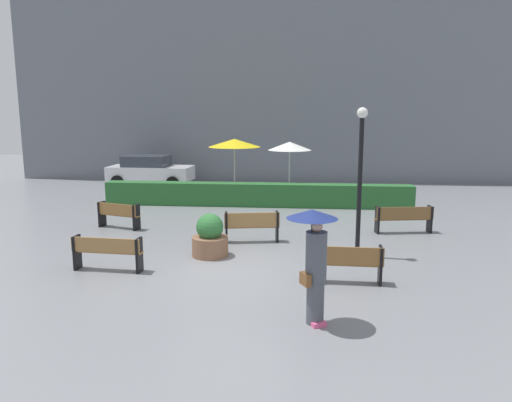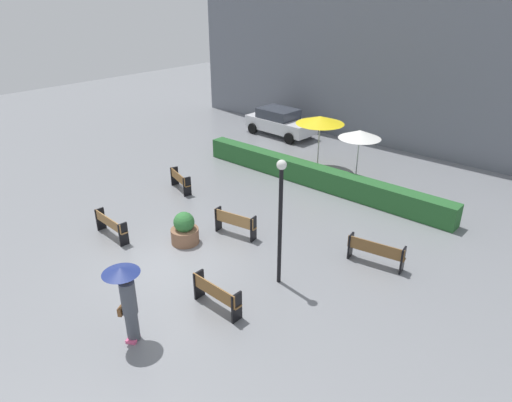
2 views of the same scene
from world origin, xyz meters
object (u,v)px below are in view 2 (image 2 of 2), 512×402
object	(u,v)px
bench_near_right	(216,294)
lamp_post	(280,211)
bench_far_left	(180,180)
bench_mid_center	(235,222)
pedestrian_with_umbrella	(127,295)
parked_car	(280,122)
bench_near_left	(110,225)
patio_umbrella_yellow	(320,120)
bench_far_right	(376,251)
planter_pot	(185,230)
patio_umbrella_white	(360,134)

from	to	relation	value
bench_near_right	lamp_post	distance (m)	2.90
lamp_post	bench_far_left	bearing A→B (deg)	161.52
bench_mid_center	pedestrian_with_umbrella	distance (m)	5.85
bench_near_right	parked_car	size ratio (longest dim) A/B	0.38
bench_near_left	bench_mid_center	size ratio (longest dim) A/B	1.06
bench_near_right	patio_umbrella_yellow	xyz separation A→B (m)	(-3.97, 10.74, 1.91)
bench_mid_center	pedestrian_with_umbrella	world-z (taller)	pedestrian_with_umbrella
bench_far_right	bench_far_left	xyz separation A→B (m)	(-9.21, -0.23, -0.01)
bench_far_left	planter_pot	world-z (taller)	planter_pot
bench_far_left	planter_pot	size ratio (longest dim) A/B	1.33
bench_near_left	pedestrian_with_umbrella	bearing A→B (deg)	-27.76
patio_umbrella_yellow	bench_far_left	bearing A→B (deg)	-116.36
pedestrian_with_umbrella	lamp_post	bearing A→B (deg)	74.01
bench_far_right	patio_umbrella_yellow	world-z (taller)	patio_umbrella_yellow
bench_far_right	parked_car	world-z (taller)	parked_car
pedestrian_with_umbrella	bench_near_right	bearing A→B (deg)	70.90
patio_umbrella_yellow	patio_umbrella_white	size ratio (longest dim) A/B	1.03
patio_umbrella_yellow	parked_car	bearing A→B (deg)	147.20
planter_pot	bench_mid_center	bearing A→B (deg)	57.19
pedestrian_with_umbrella	bench_near_left	bearing A→B (deg)	152.24
planter_pot	bench_near_right	bearing A→B (deg)	-28.13
bench_near_left	patio_umbrella_white	world-z (taller)	patio_umbrella_white
bench_near_right	patio_umbrella_yellow	size ratio (longest dim) A/B	0.63
bench_far_right	patio_umbrella_yellow	distance (m)	8.74
bench_far_left	pedestrian_with_umbrella	distance (m)	9.30
pedestrian_with_umbrella	parked_car	world-z (taller)	pedestrian_with_umbrella
bench_far_left	patio_umbrella_yellow	world-z (taller)	patio_umbrella_yellow
pedestrian_with_umbrella	patio_umbrella_white	distance (m)	12.46
patio_umbrella_white	bench_near_right	bearing A→B (deg)	-81.32
bench_near_left	bench_near_right	bearing A→B (deg)	-3.53
patio_umbrella_white	planter_pot	bearing A→B (deg)	-102.59
bench_mid_center	patio_umbrella_yellow	size ratio (longest dim) A/B	0.63
bench_near_right	parked_car	distance (m)	16.40
bench_near_right	bench_mid_center	size ratio (longest dim) A/B	1.00
bench_far_left	planter_pot	distance (m)	4.55
bench_near_left	patio_umbrella_yellow	size ratio (longest dim) A/B	0.67
bench_mid_center	lamp_post	world-z (taller)	lamp_post
patio_umbrella_yellow	parked_car	size ratio (longest dim) A/B	0.61
patio_umbrella_white	parked_car	bearing A→B (deg)	153.08
bench_far_right	planter_pot	distance (m)	6.40
bench_mid_center	lamp_post	xyz separation A→B (m)	(2.93, -1.18, 1.86)
bench_near_right	patio_umbrella_white	world-z (taller)	patio_umbrella_white
parked_car	patio_umbrella_yellow	bearing A→B (deg)	-32.80
bench_near_right	bench_far_left	world-z (taller)	bench_near_right
pedestrian_with_umbrella	planter_pot	bearing A→B (deg)	123.20
lamp_post	parked_car	bearing A→B (deg)	128.38
bench_mid_center	parked_car	xyz separation A→B (m)	(-6.33, 10.52, 0.28)
bench_far_left	parked_car	bearing A→B (deg)	101.00
bench_near_right	bench_far_right	world-z (taller)	bench_near_right
pedestrian_with_umbrella	bench_far_right	bearing A→B (deg)	67.19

